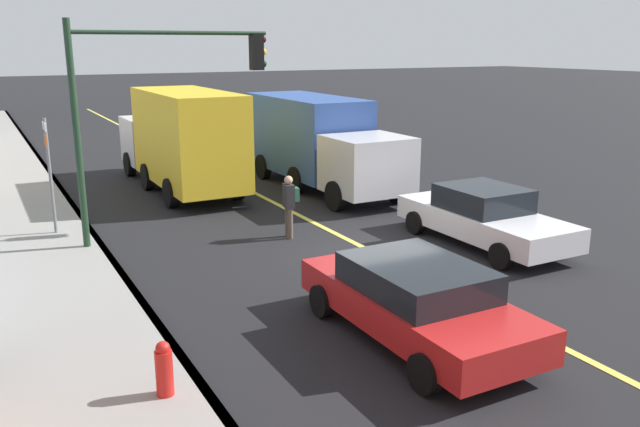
{
  "coord_description": "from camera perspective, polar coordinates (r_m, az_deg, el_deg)",
  "views": [
    {
      "loc": [
        -12.46,
        8.11,
        4.81
      ],
      "look_at": [
        -2.75,
        2.88,
        1.93
      ],
      "focal_mm": 36.55,
      "sensor_mm": 36.0,
      "label": 1
    }
  ],
  "objects": [
    {
      "name": "ground",
      "position": [
        15.63,
        4.5,
        -3.35
      ],
      "size": [
        200.0,
        200.0,
        0.0
      ],
      "primitive_type": "plane",
      "color": "black"
    },
    {
      "name": "sidewalk_slab",
      "position": [
        13.37,
        -22.23,
        -7.27
      ],
      "size": [
        80.0,
        3.04,
        0.15
      ],
      "primitive_type": "cube",
      "color": "gray",
      "rests_on": "ground"
    },
    {
      "name": "curb_edge",
      "position": [
        13.55,
        -16.17,
        -6.43
      ],
      "size": [
        80.0,
        0.16,
        0.15
      ],
      "primitive_type": "cube",
      "color": "slate",
      "rests_on": "ground"
    },
    {
      "name": "lane_stripe_center",
      "position": [
        15.62,
        4.51,
        -3.33
      ],
      "size": [
        80.0,
        0.16,
        0.01
      ],
      "primitive_type": "cube",
      "color": "#D8CC4C",
      "rests_on": "ground"
    },
    {
      "name": "car_white",
      "position": [
        16.45,
        14.15,
        -0.22
      ],
      "size": [
        4.75,
        2.02,
        1.44
      ],
      "color": "silver",
      "rests_on": "ground"
    },
    {
      "name": "car_red",
      "position": [
        11.02,
        8.35,
        -7.39
      ],
      "size": [
        4.62,
        2.09,
        1.34
      ],
      "color": "red",
      "rests_on": "ground"
    },
    {
      "name": "truck_blue",
      "position": [
        22.31,
        -0.19,
        6.4
      ],
      "size": [
        7.86,
        2.46,
        3.05
      ],
      "color": "silver",
      "rests_on": "ground"
    },
    {
      "name": "truck_yellow",
      "position": [
        22.31,
        -12.05,
        6.43
      ],
      "size": [
        8.09,
        2.4,
        3.37
      ],
      "color": "silver",
      "rests_on": "ground"
    },
    {
      "name": "pedestrian_with_backpack",
      "position": [
        16.48,
        -2.68,
        1.01
      ],
      "size": [
        0.41,
        0.4,
        1.61
      ],
      "color": "brown",
      "rests_on": "ground"
    },
    {
      "name": "traffic_light_mast",
      "position": [
        16.19,
        -14.02,
        10.4
      ],
      "size": [
        0.28,
        4.82,
        5.37
      ],
      "color": "#1E3823",
      "rests_on": "ground"
    },
    {
      "name": "street_sign_post",
      "position": [
        17.57,
        -22.61,
        3.61
      ],
      "size": [
        0.6,
        0.08,
        3.06
      ],
      "color": "slate",
      "rests_on": "ground"
    },
    {
      "name": "fire_hydrant",
      "position": [
        9.36,
        -13.47,
        -13.48
      ],
      "size": [
        0.24,
        0.24,
        0.94
      ],
      "color": "red",
      "rests_on": "ground"
    }
  ]
}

